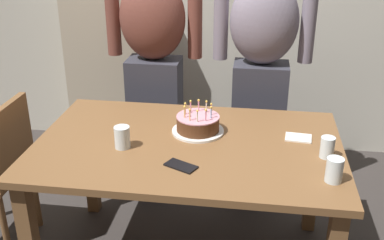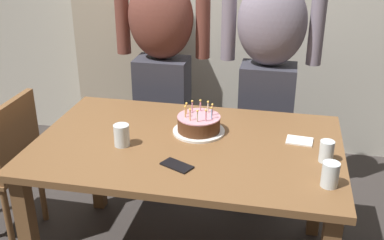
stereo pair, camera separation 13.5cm
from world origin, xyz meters
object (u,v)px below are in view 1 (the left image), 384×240
at_px(water_glass_near, 334,170).
at_px(water_glass_side, 327,147).
at_px(cell_phone, 181,166).
at_px(person_woman_cardigan, 261,71).
at_px(water_glass_far, 122,137).
at_px(person_man_bearded, 154,66).
at_px(napkin_stack, 298,138).
at_px(birthday_cake, 198,124).

bearing_deg(water_glass_near, water_glass_side, 90.99).
bearing_deg(cell_phone, person_woman_cardigan, 98.15).
height_order(water_glass_far, water_glass_side, water_glass_far).
relative_size(water_glass_side, person_woman_cardigan, 0.06).
bearing_deg(person_woman_cardigan, water_glass_near, 106.88).
relative_size(water_glass_far, cell_phone, 0.75).
relative_size(water_glass_side, person_man_bearded, 0.06).
distance_m(water_glass_far, person_man_bearded, 0.88).
relative_size(water_glass_side, napkin_stack, 0.79).
xyz_separation_m(cell_phone, napkin_stack, (0.54, 0.36, 0.00)).
bearing_deg(person_woman_cardigan, napkin_stack, 106.90).
bearing_deg(birthday_cake, napkin_stack, -0.14).
bearing_deg(water_glass_near, cell_phone, 177.54).
xyz_separation_m(napkin_stack, person_man_bearded, (-0.88, 0.66, 0.13)).
bearing_deg(person_woman_cardigan, water_glass_far, 53.59).
height_order(water_glass_near, napkin_stack, water_glass_near).
distance_m(water_glass_near, person_woman_cardigan, 1.10).
distance_m(water_glass_far, napkin_stack, 0.87).
xyz_separation_m(birthday_cake, person_woman_cardigan, (0.31, 0.65, 0.09)).
distance_m(cell_phone, napkin_stack, 0.65).
xyz_separation_m(water_glass_far, cell_phone, (0.31, -0.15, -0.05)).
height_order(water_glass_near, water_glass_far, same).
height_order(birthday_cake, water_glass_side, birthday_cake).
bearing_deg(person_man_bearded, water_glass_side, 139.98).
bearing_deg(water_glass_near, person_woman_cardigan, 106.88).
height_order(water_glass_far, person_woman_cardigan, person_woman_cardigan).
distance_m(water_glass_far, person_woman_cardigan, 1.09).
bearing_deg(water_glass_side, water_glass_far, -177.64).
relative_size(cell_phone, napkin_stack, 1.13).
xyz_separation_m(water_glass_near, person_woman_cardigan, (-0.32, 1.05, 0.08)).
bearing_deg(water_glass_side, napkin_stack, 122.73).
bearing_deg(person_man_bearded, cell_phone, 108.62).
bearing_deg(water_glass_far, person_man_bearded, 92.31).
xyz_separation_m(birthday_cake, cell_phone, (-0.03, -0.37, -0.04)).
relative_size(birthday_cake, napkin_stack, 2.09).
xyz_separation_m(water_glass_near, person_man_bearded, (-1.00, 1.05, 0.08)).
bearing_deg(birthday_cake, water_glass_near, -32.11).
bearing_deg(napkin_stack, birthday_cake, 179.86).
xyz_separation_m(water_glass_far, person_woman_cardigan, (0.64, 0.87, 0.08)).
bearing_deg(person_woman_cardigan, person_man_bearded, 0.00).
xyz_separation_m(person_man_bearded, person_woman_cardigan, (0.68, 0.00, 0.00)).
bearing_deg(cell_phone, person_man_bearded, 135.03).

